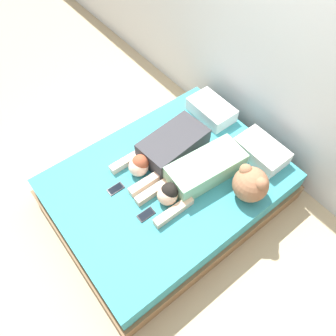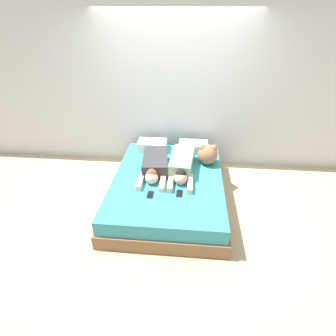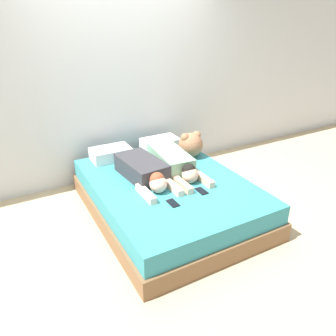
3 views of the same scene
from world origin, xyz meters
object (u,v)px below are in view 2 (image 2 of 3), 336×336
cell_phone_right (179,193)px  plush_toy (208,154)px  bed (168,188)px  person_left (155,165)px  pillow_head_right (193,147)px  cell_phone_left (150,195)px  pillow_head_left (152,145)px  person_right (182,165)px

cell_phone_right → plush_toy: 0.92m
bed → person_left: size_ratio=2.23×
bed → pillow_head_right: (0.35, 0.85, 0.28)m
person_left → plush_toy: 0.84m
bed → person_left: bearing=145.9°
bed → cell_phone_left: cell_phone_left is taller
pillow_head_left → pillow_head_right: bearing=0.0°
pillow_head_right → cell_phone_right: pillow_head_right is taller
pillow_head_left → person_left: bearing=-78.9°
pillow_head_right → cell_phone_right: 1.24m
cell_phone_right → plush_toy: bearing=65.0°
person_left → person_right: same height
bed → cell_phone_right: bearing=-64.3°
person_left → cell_phone_left: (0.02, -0.59, -0.09)m
pillow_head_right → person_left: (-0.56, -0.71, 0.03)m
plush_toy → person_right: bearing=-146.2°
cell_phone_right → person_left: bearing=126.9°
person_left → person_right: (0.40, 0.04, 0.00)m
person_left → cell_phone_right: bearing=-53.1°
cell_phone_left → person_right: bearing=59.1°
plush_toy → person_left: bearing=-159.0°
pillow_head_right → person_right: bearing=-103.7°
cell_phone_left → cell_phone_right: bearing=9.3°
person_left → plush_toy: plush_toy is taller
cell_phone_right → bed: bearing=115.7°
person_right → person_left: bearing=-173.8°
pillow_head_right → cell_phone_left: (-0.54, -1.29, -0.07)m
person_right → plush_toy: bearing=33.8°
person_left → cell_phone_left: bearing=-88.2°
pillow_head_right → cell_phone_right: bearing=-97.6°
bed → person_left: 0.40m
pillow_head_left → plush_toy: 1.01m
person_left → pillow_head_left: bearing=101.1°
bed → pillow_head_left: size_ratio=4.41×
pillow_head_left → pillow_head_right: 0.70m
cell_phone_left → plush_toy: plush_toy is taller
cell_phone_left → cell_phone_right: (0.38, 0.06, 0.00)m
pillow_head_right → person_right: 0.68m
person_right → cell_phone_right: size_ratio=6.87×
pillow_head_left → person_left: person_left is taller
pillow_head_left → person_right: bearing=-51.1°
pillow_head_right → cell_phone_right: size_ratio=3.18×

